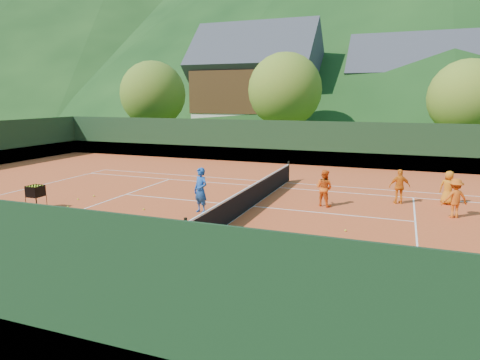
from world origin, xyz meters
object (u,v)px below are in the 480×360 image
(student_a, at_px, (324,188))
(student_c, at_px, (448,188))
(coach, at_px, (201,190))
(student_d, at_px, (455,198))
(tennis_net, at_px, (253,195))
(student_b, at_px, (400,187))
(chalet_mid, at_px, (408,94))
(chalet_left, at_px, (256,88))
(ball_hopper, at_px, (35,192))

(student_a, bearing_deg, student_c, -135.94)
(coach, distance_m, student_d, 9.80)
(student_d, distance_m, tennis_net, 7.86)
(student_b, distance_m, chalet_mid, 31.56)
(chalet_left, bearing_deg, coach, -75.17)
(student_c, distance_m, tennis_net, 8.42)
(coach, bearing_deg, chalet_left, 126.48)
(student_b, height_order, tennis_net, student_b)
(student_a, relative_size, student_b, 1.03)
(tennis_net, height_order, ball_hopper, tennis_net)
(student_c, height_order, chalet_left, chalet_left)
(student_c, bearing_deg, student_d, 106.39)
(tennis_net, bearing_deg, ball_hopper, -156.08)
(student_a, xyz_separation_m, ball_hopper, (-10.96, -4.78, -0.03))
(coach, height_order, ball_hopper, coach)
(student_a, height_order, student_b, student_a)
(chalet_mid, bearing_deg, coach, -102.05)
(coach, xyz_separation_m, chalet_mid, (7.62, 35.67, 4.06))
(student_b, bearing_deg, tennis_net, 8.31)
(coach, relative_size, ball_hopper, 1.82)
(ball_hopper, relative_size, chalet_left, 0.07)
(student_c, height_order, tennis_net, student_c)
(chalet_left, bearing_deg, student_b, -59.96)
(student_a, bearing_deg, chalet_left, -45.73)
(student_d, bearing_deg, ball_hopper, -6.30)
(tennis_net, bearing_deg, chalet_mid, 79.99)
(student_d, bearing_deg, chalet_mid, -109.85)
(coach, distance_m, ball_hopper, 6.84)
(student_d, distance_m, ball_hopper, 16.64)
(student_a, height_order, chalet_mid, chalet_mid)
(coach, height_order, student_d, coach)
(student_b, relative_size, student_d, 0.99)
(student_d, height_order, chalet_mid, chalet_mid)
(student_b, relative_size, chalet_left, 0.11)
(student_b, bearing_deg, student_d, 124.56)
(tennis_net, relative_size, chalet_mid, 0.95)
(student_a, bearing_deg, ball_hopper, 43.93)
(tennis_net, relative_size, ball_hopper, 12.07)
(coach, bearing_deg, ball_hopper, -141.72)
(student_c, height_order, chalet_mid, chalet_mid)
(student_b, relative_size, tennis_net, 0.13)
(ball_hopper, height_order, chalet_mid, chalet_mid)
(student_a, distance_m, tennis_net, 3.03)
(student_a, distance_m, chalet_left, 31.92)
(ball_hopper, height_order, chalet_left, chalet_left)
(coach, distance_m, chalet_mid, 36.70)
(chalet_mid, bearing_deg, chalet_left, -165.96)
(tennis_net, xyz_separation_m, chalet_mid, (6.00, 34.00, 4.47))
(student_b, bearing_deg, student_a, 10.77)
(student_c, relative_size, ball_hopper, 1.47)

